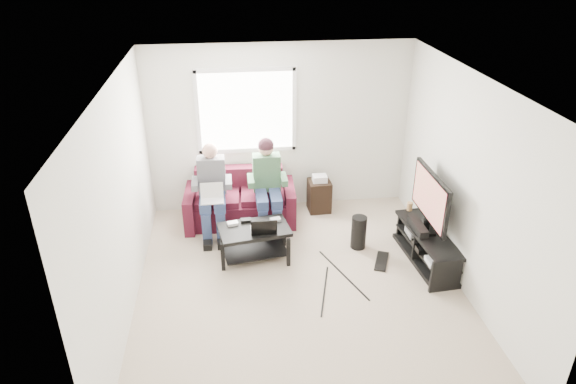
{
  "coord_description": "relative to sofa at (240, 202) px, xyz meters",
  "views": [
    {
      "loc": [
        -0.77,
        -5.14,
        3.97
      ],
      "look_at": [
        -0.07,
        0.6,
        1.05
      ],
      "focal_mm": 32.0,
      "sensor_mm": 36.0,
      "label": 1
    }
  ],
  "objects": [
    {
      "name": "floor",
      "position": [
        0.66,
        -1.82,
        -0.29
      ],
      "size": [
        4.5,
        4.5,
        0.0
      ],
      "primitive_type": "plane",
      "color": "#BAA390",
      "rests_on": "ground"
    },
    {
      "name": "ceiling",
      "position": [
        0.66,
        -1.82,
        2.31
      ],
      "size": [
        4.5,
        4.5,
        0.0
      ],
      "primitive_type": "plane",
      "rotation": [
        3.14,
        0.0,
        0.0
      ],
      "color": "white",
      "rests_on": "wall_back"
    },
    {
      "name": "wall_back",
      "position": [
        0.66,
        0.43,
        1.01
      ],
      "size": [
        4.5,
        0.0,
        4.5
      ],
      "primitive_type": "plane",
      "rotation": [
        1.57,
        0.0,
        0.0
      ],
      "color": "silver",
      "rests_on": "floor"
    },
    {
      "name": "wall_front",
      "position": [
        0.66,
        -4.07,
        1.01
      ],
      "size": [
        4.5,
        0.0,
        4.5
      ],
      "primitive_type": "plane",
      "rotation": [
        -1.57,
        0.0,
        0.0
      ],
      "color": "silver",
      "rests_on": "floor"
    },
    {
      "name": "wall_left",
      "position": [
        -1.34,
        -1.82,
        1.01
      ],
      "size": [
        0.0,
        4.5,
        4.5
      ],
      "primitive_type": "plane",
      "rotation": [
        1.57,
        0.0,
        1.57
      ],
      "color": "silver",
      "rests_on": "floor"
    },
    {
      "name": "wall_right",
      "position": [
        2.66,
        -1.82,
        1.01
      ],
      "size": [
        0.0,
        4.5,
        4.5
      ],
      "primitive_type": "plane",
      "rotation": [
        1.57,
        0.0,
        -1.57
      ],
      "color": "silver",
      "rests_on": "floor"
    },
    {
      "name": "window",
      "position": [
        0.16,
        0.42,
        1.31
      ],
      "size": [
        1.48,
        0.04,
        1.28
      ],
      "color": "white",
      "rests_on": "wall_back"
    },
    {
      "name": "sofa",
      "position": [
        0.0,
        0.0,
        0.0
      ],
      "size": [
        1.68,
        0.85,
        0.78
      ],
      "color": "#4B1223",
      "rests_on": "floor"
    },
    {
      "name": "person_left",
      "position": [
        -0.4,
        -0.27,
        0.42
      ],
      "size": [
        0.4,
        0.7,
        1.31
      ],
      "color": "navy",
      "rests_on": "sofa"
    },
    {
      "name": "person_right",
      "position": [
        0.4,
        -0.25,
        0.48
      ],
      "size": [
        0.4,
        0.71,
        1.36
      ],
      "color": "navy",
      "rests_on": "sofa"
    },
    {
      "name": "laptop_silver",
      "position": [
        -0.4,
        -0.53,
        0.39
      ],
      "size": [
        0.35,
        0.27,
        0.24
      ],
      "primitive_type": null,
      "rotation": [
        0.0,
        0.0,
        -0.17
      ],
      "color": "silver",
      "rests_on": "person_left"
    },
    {
      "name": "coffee_table",
      "position": [
        0.15,
        -1.06,
        0.05
      ],
      "size": [
        1.0,
        0.7,
        0.46
      ],
      "color": "black",
      "rests_on": "floor"
    },
    {
      "name": "laptop_black",
      "position": [
        0.27,
        -1.14,
        0.29
      ],
      "size": [
        0.37,
        0.28,
        0.24
      ],
      "primitive_type": null,
      "rotation": [
        0.0,
        0.0,
        0.11
      ],
      "color": "black",
      "rests_on": "coffee_table"
    },
    {
      "name": "controller_a",
      "position": [
        -0.13,
        -0.94,
        0.19
      ],
      "size": [
        0.16,
        0.12,
        0.04
      ],
      "primitive_type": "cube",
      "rotation": [
        0.0,
        0.0,
        0.2
      ],
      "color": "silver",
      "rests_on": "coffee_table"
    },
    {
      "name": "controller_b",
      "position": [
        0.05,
        -0.88,
        0.19
      ],
      "size": [
        0.14,
        0.1,
        0.04
      ],
      "primitive_type": "cube",
      "rotation": [
        0.0,
        0.0,
        0.05
      ],
      "color": "black",
      "rests_on": "coffee_table"
    },
    {
      "name": "controller_c",
      "position": [
        0.45,
        -0.91,
        0.19
      ],
      "size": [
        0.16,
        0.12,
        0.04
      ],
      "primitive_type": "cube",
      "rotation": [
        0.0,
        0.0,
        0.22
      ],
      "color": "gray",
      "rests_on": "coffee_table"
    },
    {
      "name": "tv_stand",
      "position": [
        2.43,
        -1.44,
        -0.09
      ],
      "size": [
        0.5,
        1.37,
        0.44
      ],
      "color": "black",
      "rests_on": "floor"
    },
    {
      "name": "tv",
      "position": [
        2.42,
        -1.34,
        0.61
      ],
      "size": [
        0.12,
        1.1,
        0.81
      ],
      "color": "black",
      "rests_on": "tv_stand"
    },
    {
      "name": "soundbar",
      "position": [
        2.31,
        -1.34,
        0.2
      ],
      "size": [
        0.12,
        0.5,
        0.1
      ],
      "primitive_type": "cube",
      "color": "black",
      "rests_on": "tv_stand"
    },
    {
      "name": "drink_cup",
      "position": [
        2.38,
        -0.81,
        0.21
      ],
      "size": [
        0.08,
        0.08,
        0.12
      ],
      "primitive_type": "cylinder",
      "color": "#B5844E",
      "rests_on": "tv_stand"
    },
    {
      "name": "console_white",
      "position": [
        2.43,
        -1.84,
        -0.03
      ],
      "size": [
        0.3,
        0.22,
        0.06
      ],
      "primitive_type": "cube",
      "color": "silver",
      "rests_on": "tv_stand"
    },
    {
      "name": "console_grey",
      "position": [
        2.43,
        -1.14,
        -0.02
      ],
      "size": [
        0.34,
        0.26,
        0.08
      ],
      "primitive_type": "cube",
      "color": "gray",
      "rests_on": "tv_stand"
    },
    {
      "name": "console_black",
      "position": [
        2.43,
        -1.49,
        -0.02
      ],
      "size": [
        0.38,
        0.3,
        0.07
      ],
      "primitive_type": "cube",
      "color": "black",
      "rests_on": "tv_stand"
    },
    {
      "name": "subwoofer",
      "position": [
        1.61,
        -0.99,
        -0.05
      ],
      "size": [
        0.21,
        0.21,
        0.48
      ],
      "primitive_type": "cylinder",
      "color": "black",
      "rests_on": "floor"
    },
    {
      "name": "keyboard_floor",
      "position": [
        1.84,
        -1.4,
        -0.28
      ],
      "size": [
        0.32,
        0.48,
        0.03
      ],
      "primitive_type": "cube",
      "rotation": [
        0.0,
        0.0,
        -0.39
      ],
      "color": "black",
      "rests_on": "floor"
    },
    {
      "name": "end_table",
      "position": [
        1.25,
        0.15,
        -0.02
      ],
      "size": [
        0.34,
        0.34,
        0.61
      ],
      "color": "black",
      "rests_on": "floor"
    }
  ]
}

